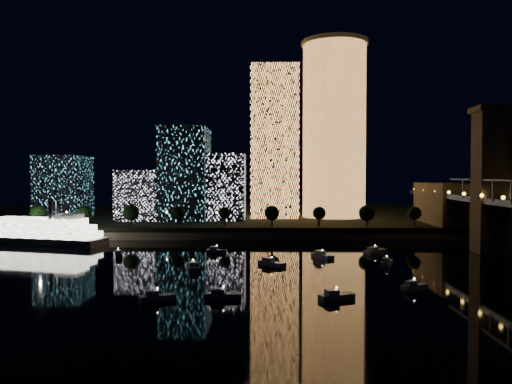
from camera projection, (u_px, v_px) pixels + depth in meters
ground at (316, 283)px, 123.02m from camera, size 520.00×520.00×0.00m
far_bank at (288, 217)px, 282.80m from camera, size 420.00×160.00×5.00m
seawall at (296, 236)px, 204.90m from camera, size 420.00×6.00×3.00m
tower_cylindrical at (334, 129)px, 255.69m from camera, size 34.00×34.00×89.65m
tower_rectangular at (274, 143)px, 255.00m from camera, size 24.00×24.00×76.36m
midrise_blocks at (159, 183)px, 243.68m from camera, size 101.71×31.00×44.36m
riverboat at (34, 232)px, 193.72m from camera, size 58.18×25.10×17.22m
motorboats at (298, 267)px, 140.53m from camera, size 126.39×72.65×2.78m
esplanade_trees at (209, 213)px, 211.33m from camera, size 166.27×6.95×8.98m
street_lamps at (217, 215)px, 217.32m from camera, size 132.70×0.70×5.65m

